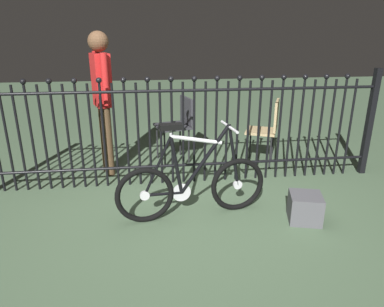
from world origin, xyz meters
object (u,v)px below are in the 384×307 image
at_px(chair_tan, 268,126).
at_px(display_crate, 305,208).
at_px(person_visitor, 102,91).
at_px(chair_charcoal, 178,122).
at_px(bicycle, 193,185).

xyz_separation_m(chair_tan, display_crate, (-0.11, -1.49, -0.40)).
distance_m(chair_tan, person_visitor, 2.14).
bearing_deg(person_visitor, display_crate, -36.45).
relative_size(chair_charcoal, person_visitor, 0.51).
height_order(bicycle, person_visitor, person_visitor).
height_order(chair_tan, person_visitor, person_visitor).
bearing_deg(person_visitor, chair_tan, 1.11).
xyz_separation_m(bicycle, chair_tan, (1.16, 1.27, 0.20)).
bearing_deg(chair_tan, person_visitor, -178.89).
xyz_separation_m(person_visitor, display_crate, (1.97, -1.45, -0.90)).
xyz_separation_m(bicycle, person_visitor, (-0.92, 1.23, 0.71)).
height_order(bicycle, chair_tan, bicycle).
bearing_deg(bicycle, display_crate, -12.14).
relative_size(bicycle, chair_charcoal, 1.67).
distance_m(bicycle, chair_charcoal, 1.59).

